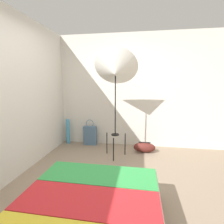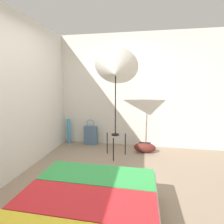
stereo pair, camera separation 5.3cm
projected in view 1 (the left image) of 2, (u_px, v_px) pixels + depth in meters
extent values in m
plane|color=gray|center=(107.00, 199.00, 2.27)|extent=(14.00, 14.00, 0.00)
cube|color=silver|center=(124.00, 91.00, 4.10)|extent=(8.00, 0.05, 2.60)
cube|color=silver|center=(36.00, 93.00, 3.28)|extent=(0.05, 8.00, 2.60)
cube|color=red|center=(87.00, 202.00, 1.61)|extent=(1.32, 0.47, 0.04)
cube|color=green|center=(100.00, 175.00, 2.07)|extent=(1.32, 0.47, 0.04)
cylinder|color=black|center=(113.00, 149.00, 3.34)|extent=(0.02, 0.02, 0.46)
cylinder|color=black|center=(107.00, 143.00, 3.70)|extent=(0.02, 0.02, 0.46)
cylinder|color=black|center=(125.00, 144.00, 3.63)|extent=(0.02, 0.02, 0.46)
cylinder|color=black|center=(115.00, 135.00, 3.52)|extent=(0.16, 0.16, 0.02)
cylinder|color=black|center=(115.00, 103.00, 3.41)|extent=(0.02, 0.02, 1.27)
cone|color=white|center=(115.00, 70.00, 3.31)|extent=(0.86, 0.74, 0.80)
cube|color=slate|center=(90.00, 135.00, 4.24)|extent=(0.32, 0.11, 0.46)
torus|color=slate|center=(90.00, 123.00, 4.19)|extent=(0.19, 0.01, 0.19)
ellipsoid|color=#5B231E|center=(144.00, 147.00, 3.79)|extent=(0.47, 0.22, 0.22)
cube|color=black|center=(145.00, 142.00, 3.77)|extent=(0.26, 0.04, 0.01)
cylinder|color=#4CA3D1|center=(68.00, 131.00, 4.33)|extent=(0.09, 0.09, 0.61)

